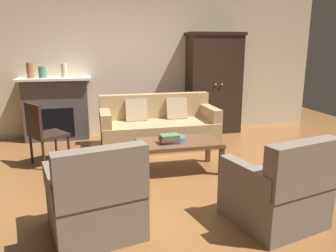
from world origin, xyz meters
name	(u,v)px	position (x,y,z in m)	size (l,w,h in m)	color
ground_plane	(170,179)	(0.00, 0.00, 0.00)	(9.60, 9.60, 0.00)	brown
back_wall	(139,60)	(0.00, 2.55, 1.40)	(7.20, 0.10, 2.80)	beige
fireplace	(57,108)	(-1.55, 2.30, 0.57)	(1.26, 0.48, 1.12)	#4C4947
armoire	(214,83)	(1.40, 2.22, 0.96)	(1.06, 0.57, 1.91)	black
couch	(159,128)	(0.15, 1.44, 0.32)	(1.93, 0.87, 0.86)	tan
coffee_table	(179,145)	(0.19, 0.27, 0.37)	(1.10, 0.60, 0.42)	brown
fruit_bowl	(175,139)	(0.14, 0.29, 0.45)	(0.28, 0.28, 0.07)	slate
book_stack	(169,139)	(0.05, 0.21, 0.48)	(0.27, 0.19, 0.11)	#38569E
mantel_vase_terracotta	(30,70)	(-1.93, 2.28, 1.25)	(0.12, 0.12, 0.27)	#A86042
mantel_vase_jade	(43,72)	(-1.73, 2.28, 1.22)	(0.14, 0.14, 0.20)	slate
mantel_vase_cream	(64,70)	(-1.37, 2.28, 1.24)	(0.10, 0.10, 0.25)	beige
armchair_near_left	(96,201)	(-0.92, -1.06, 0.32)	(0.92, 0.92, 0.88)	#756656
armchair_near_right	(278,192)	(0.75, -1.26, 0.32)	(0.93, 0.93, 0.88)	#756656
side_chair_wooden	(42,130)	(-1.62, 0.92, 0.51)	(0.61, 0.61, 0.90)	black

